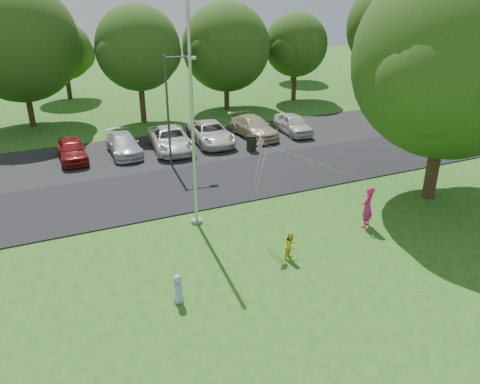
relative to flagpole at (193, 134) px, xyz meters
name	(u,v)px	position (x,y,z in m)	size (l,w,h in m)	color
ground	(324,259)	(3.50, -5.00, -4.17)	(120.00, 120.00, 0.00)	#286019
park_road	(232,179)	(3.50, 4.00, -4.14)	(60.00, 6.00, 0.06)	black
parking_strip	(194,146)	(3.50, 10.50, -4.14)	(42.00, 7.00, 0.06)	black
flagpole	(193,134)	(0.00, 0.00, 0.00)	(0.50, 0.50, 10.00)	#B7BABF
street_lamp	(172,101)	(1.32, 7.56, -0.32)	(1.80, 0.36, 6.41)	#3F3F44
trash_can	(251,143)	(6.56, 8.00, -3.63)	(0.67, 0.67, 1.06)	black
big_tree	(451,65)	(11.57, -2.23, 2.37)	(9.57, 8.98, 11.25)	#332316
tree_row	(174,43)	(5.09, 19.23, 1.55)	(64.35, 11.94, 10.88)	#332316
horizon_trees	(170,47)	(7.56, 28.88, 0.14)	(77.46, 7.20, 7.02)	#332316
parked_cars	(195,135)	(3.61, 10.52, -3.42)	(16.90, 5.55, 1.43)	maroon
woman	(367,207)	(6.73, -3.43, -3.21)	(0.70, 0.46, 1.91)	#DE1D75
child_yellow	(291,246)	(2.34, -4.40, -3.60)	(0.55, 0.43, 1.13)	gold
child_blue	(178,289)	(-2.49, -5.28, -3.63)	(0.52, 0.34, 1.07)	#9AB7ED
kite	(263,155)	(2.19, -2.21, -0.54)	(4.89, 1.50, 2.35)	pink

